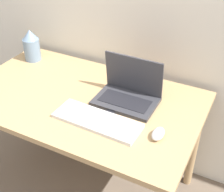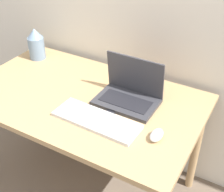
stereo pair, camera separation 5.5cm
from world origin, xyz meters
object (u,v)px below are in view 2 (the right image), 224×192
at_px(laptop, 129,92).
at_px(mouse, 157,135).
at_px(mp3_player, 110,113).
at_px(keyboard, 96,120).
at_px(vase, 36,44).

xyz_separation_m(laptop, mouse, (0.25, -0.21, -0.03)).
bearing_deg(mouse, mp3_player, 168.69).
bearing_deg(keyboard, laptop, 76.80).
distance_m(vase, mp3_player, 0.79).
height_order(mouse, vase, vase).
distance_m(keyboard, vase, 0.80).
bearing_deg(vase, laptop, -10.38).
xyz_separation_m(keyboard, mp3_player, (0.03, 0.09, -0.01)).
relative_size(laptop, keyboard, 0.73).
height_order(laptop, mp3_player, laptop).
bearing_deg(vase, mp3_player, -21.85).
bearing_deg(laptop, mp3_player, -101.13).
bearing_deg(laptop, vase, 169.62).
distance_m(mouse, mp3_player, 0.28).
xyz_separation_m(laptop, vase, (-0.76, 0.14, 0.05)).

